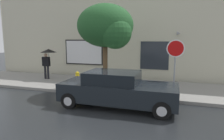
% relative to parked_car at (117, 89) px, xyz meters
% --- Properties ---
extents(ground_plane, '(60.00, 60.00, 0.00)m').
position_rel_parked_car_xyz_m(ground_plane, '(-1.33, 0.06, -0.72)').
color(ground_plane, black).
extents(sidewalk, '(20.00, 4.00, 0.15)m').
position_rel_parked_car_xyz_m(sidewalk, '(-1.33, 3.06, -0.64)').
color(sidewalk, gray).
rests_on(sidewalk, ground).
extents(building_facade, '(20.00, 0.67, 7.00)m').
position_rel_parked_car_xyz_m(building_facade, '(-1.35, 5.56, 2.77)').
color(building_facade, beige).
rests_on(building_facade, ground).
extents(parked_car, '(4.70, 1.90, 1.45)m').
position_rel_parked_car_xyz_m(parked_car, '(0.00, 0.00, 0.00)').
color(parked_car, black).
rests_on(parked_car, ground).
extents(fire_hydrant, '(0.30, 0.44, 0.81)m').
position_rel_parked_car_xyz_m(fire_hydrant, '(-2.97, 2.24, -0.17)').
color(fire_hydrant, yellow).
rests_on(fire_hydrant, sidewalk).
extents(pedestrian_with_umbrella, '(1.01, 1.01, 1.97)m').
position_rel_parked_car_xyz_m(pedestrian_with_umbrella, '(-5.67, 3.36, 1.00)').
color(pedestrian_with_umbrella, black).
rests_on(pedestrian_with_umbrella, sidewalk).
extents(street_tree, '(2.84, 2.42, 4.33)m').
position_rel_parked_car_xyz_m(street_tree, '(-1.06, 1.82, 2.61)').
color(street_tree, '#4C3823').
rests_on(street_tree, sidewalk).
extents(stop_sign, '(0.76, 0.10, 2.58)m').
position_rel_parked_car_xyz_m(stop_sign, '(2.21, 1.39, 1.26)').
color(stop_sign, gray).
rests_on(stop_sign, sidewalk).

